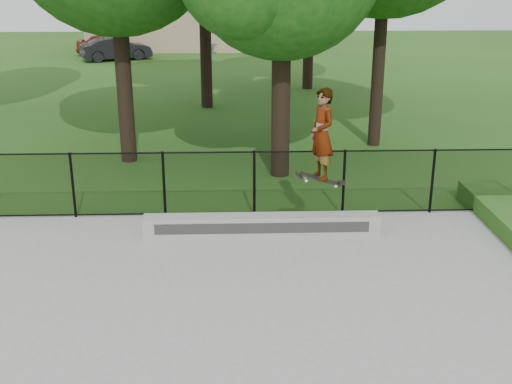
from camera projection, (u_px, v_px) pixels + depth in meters
ground at (124, 376)px, 8.88m from camera, size 100.00×100.00×0.00m
concrete_slab at (124, 374)px, 8.87m from camera, size 14.00×12.00×0.06m
grind_ledge at (262, 225)px, 13.28m from camera, size 4.89×0.40×0.45m
car_a at (109, 45)px, 40.46m from camera, size 4.08×1.86×1.37m
car_b at (116, 49)px, 38.49m from camera, size 4.00×2.77×1.36m
car_c at (229, 43)px, 42.58m from camera, size 3.77×2.21×1.12m
skater_airborne at (322, 136)px, 12.63m from camera, size 0.81×0.78×2.03m
chainlink_fence at (164, 184)px, 14.17m from camera, size 16.06×0.06×1.50m
distant_building at (180, 16)px, 43.90m from camera, size 12.40×6.40×4.30m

